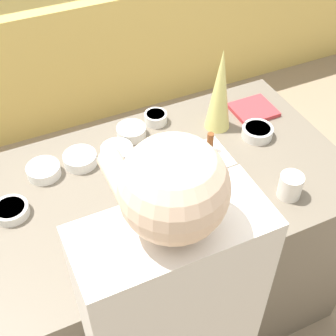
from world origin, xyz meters
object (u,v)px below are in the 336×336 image
candy_bowl_center_rear (44,170)px  cookbook (253,110)px  candy_bowl_far_right (156,117)px  candy_bowl_far_left (257,132)px  candy_bowl_beside_tree (117,152)px  baking_tray (198,196)px  gingerbread_house (199,176)px  candy_bowl_near_tray_left (11,210)px  candy_bowl_front_corner (131,131)px  decorative_tree (220,90)px  candy_bowl_near_tray_right (80,159)px  mug (290,186)px

candy_bowl_center_rear → cookbook: 1.01m
candy_bowl_far_right → candy_bowl_far_left: bearing=-37.4°
candy_bowl_far_left → candy_bowl_beside_tree: bearing=167.7°
baking_tray → candy_bowl_far_left: bearing=27.5°
gingerbread_house → cookbook: gingerbread_house is taller
baking_tray → candy_bowl_near_tray_left: size_ratio=2.68×
candy_bowl_front_corner → decorative_tree: bearing=-14.6°
baking_tray → decorative_tree: decorative_tree is taller
gingerbread_house → candy_bowl_far_right: 0.51m
candy_bowl_far_right → candy_bowl_front_corner: bearing=-162.6°
gingerbread_house → candy_bowl_near_tray_right: (-0.36, 0.38, -0.09)m
candy_bowl_far_right → cookbook: size_ratio=0.54×
gingerbread_house → candy_bowl_beside_tree: bearing=120.6°
candy_bowl_near_tray_right → candy_bowl_beside_tree: size_ratio=1.03×
candy_bowl_near_tray_left → candy_bowl_far_left: bearing=-0.2°
candy_bowl_center_rear → baking_tray: bearing=-36.0°
candy_bowl_near_tray_right → candy_bowl_far_right: bearing=16.7°
candy_bowl_center_rear → cookbook: size_ratio=0.71×
gingerbread_house → candy_bowl_near_tray_left: 0.72m
candy_bowl_near_tray_right → candy_bowl_center_rear: bearing=-179.3°
baking_tray → cookbook: 0.62m
candy_bowl_center_rear → candy_bowl_near_tray_left: bearing=-136.5°
candy_bowl_far_left → candy_bowl_far_right: (-0.37, 0.28, 0.00)m
candy_bowl_far_right → decorative_tree: bearing=-30.3°
candy_bowl_near_tray_right → candy_bowl_near_tray_left: size_ratio=1.04×
gingerbread_house → mug: bearing=-23.6°
candy_bowl_far_right → mug: bearing=-65.8°
cookbook → candy_bowl_far_right: bearing=164.9°
mug → candy_bowl_far_left: bearing=76.8°
mug → candy_bowl_far_right: bearing=114.2°
candy_bowl_center_rear → candy_bowl_far_left: size_ratio=1.00×
baking_tray → cookbook: cookbook is taller
candy_bowl_far_right → candy_bowl_center_rear: bearing=-167.6°
candy_bowl_near_tray_left → cookbook: candy_bowl_near_tray_left is taller
decorative_tree → candy_bowl_near_tray_left: size_ratio=2.93×
gingerbread_house → mug: (0.33, -0.14, -0.06)m
candy_bowl_front_corner → cookbook: 0.60m
candy_bowl_center_rear → mug: size_ratio=1.34×
mug → candy_bowl_near_tray_right: bearing=142.9°
baking_tray → candy_bowl_front_corner: (-0.10, 0.45, 0.02)m
candy_bowl_near_tray_left → gingerbread_house: bearing=-17.8°
candy_bowl_near_tray_left → cookbook: (1.18, 0.16, -0.01)m
mug → candy_bowl_center_rear: bearing=148.4°
gingerbread_house → candy_bowl_center_rear: bearing=144.0°
candy_bowl_center_rear → mug: 0.99m
cookbook → mug: mug is taller
candy_bowl_near_tray_right → candy_bowl_far_left: (0.77, -0.16, -0.00)m
candy_bowl_far_left → cookbook: 0.18m
candy_bowl_far_left → candy_bowl_near_tray_left: bearing=179.8°
candy_bowl_beside_tree → candy_bowl_far_left: 0.63m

